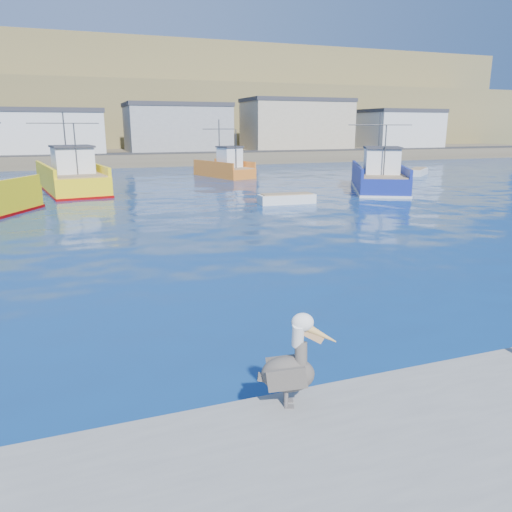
{
  "coord_description": "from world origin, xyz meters",
  "views": [
    {
      "loc": [
        -5.86,
        -10.71,
        5.33
      ],
      "look_at": [
        -0.27,
        4.43,
        1.12
      ],
      "focal_mm": 35.0,
      "sensor_mm": 36.0,
      "label": 1
    }
  ],
  "objects": [
    {
      "name": "far_shore",
      "position": [
        0.0,
        109.2,
        8.98
      ],
      "size": [
        200.0,
        81.0,
        24.0
      ],
      "color": "brown",
      "rests_on": "ground"
    },
    {
      "name": "dock_bollards",
      "position": [
        0.6,
        -3.4,
        0.65
      ],
      "size": [
        36.2,
        0.2,
        0.3
      ],
      "color": "#4C4C4C",
      "rests_on": "dock"
    },
    {
      "name": "pelican",
      "position": [
        -2.52,
        -3.43,
        1.24
      ],
      "size": [
        1.38,
        0.86,
        1.74
      ],
      "color": "#595451",
      "rests_on": "dock"
    },
    {
      "name": "ground",
      "position": [
        0.0,
        0.0,
        0.0
      ],
      "size": [
        260.0,
        260.0,
        0.0
      ],
      "primitive_type": "plane",
      "color": "navy",
      "rests_on": "ground"
    },
    {
      "name": "boat_orange",
      "position": [
        9.81,
        41.35,
        1.01
      ],
      "size": [
        5.13,
        8.32,
        6.01
      ],
      "color": "orange",
      "rests_on": "ground"
    },
    {
      "name": "skiff_far",
      "position": [
        30.69,
        35.95,
        0.3
      ],
      "size": [
        4.24,
        4.02,
        0.94
      ],
      "color": "silver",
      "rests_on": "ground"
    },
    {
      "name": "trawler_yellow_b",
      "position": [
        -5.82,
        34.12,
        1.09
      ],
      "size": [
        6.05,
        12.71,
        6.63
      ],
      "color": "yellow",
      "rests_on": "ground"
    },
    {
      "name": "trawler_blue",
      "position": [
        18.9,
        25.99,
        1.03
      ],
      "size": [
        8.61,
        11.73,
        6.5
      ],
      "color": "navy",
      "rests_on": "ground"
    },
    {
      "name": "skiff_mid",
      "position": [
        8.36,
        21.56,
        0.28
      ],
      "size": [
        4.06,
        1.63,
        0.87
      ],
      "color": "silver",
      "rests_on": "ground"
    }
  ]
}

